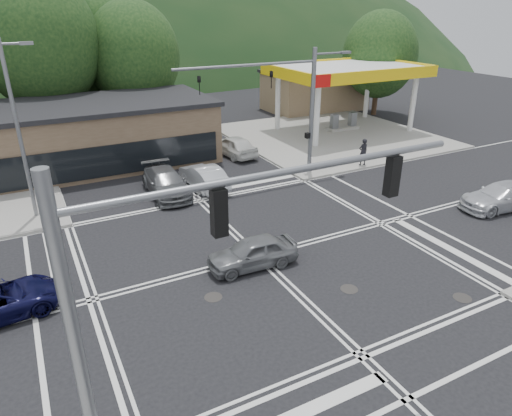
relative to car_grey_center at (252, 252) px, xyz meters
name	(u,v)px	position (x,y,z in m)	size (l,w,h in m)	color
ground	(258,256)	(0.60, 0.65, -0.67)	(120.00, 120.00, 0.00)	black
sidewalk_ne	(331,136)	(15.60, 15.65, -0.59)	(16.00, 16.00, 0.15)	gray
gas_station_canopy	(347,73)	(17.59, 16.64, 4.37)	(12.32, 8.34, 5.75)	silver
convenience_store	(314,91)	(20.60, 25.65, 1.23)	(10.00, 6.00, 3.80)	#846B4F
commercial_row	(30,143)	(-7.40, 17.65, 1.33)	(24.00, 8.00, 4.00)	brown
hill_north	(53,60)	(0.60, 90.65, -0.67)	(252.00, 126.00, 140.00)	black
tree_n_b	(38,42)	(-5.40, 24.65, 7.12)	(9.00, 9.00, 12.98)	#382619
tree_n_c	(133,55)	(1.60, 24.65, 5.82)	(7.60, 7.60, 10.87)	#382619
tree_n_e	(86,45)	(-1.40, 28.65, 6.47)	(8.40, 8.40, 11.98)	#382619
tree_ne	(380,55)	(24.60, 20.65, 5.17)	(7.20, 7.20, 9.99)	#382619
streetlight_nw	(18,124)	(-7.84, 9.65, 4.38)	(2.50, 0.25, 9.00)	slate
signal_mast_ne	(296,98)	(7.55, 8.85, 4.41)	(11.65, 0.30, 8.00)	slate
signal_mast_sw	(166,292)	(-5.79, -7.55, 4.45)	(9.14, 0.28, 8.00)	slate
car_grey_center	(252,252)	(0.00, 0.00, 0.00)	(1.57, 3.91, 1.33)	slate
car_silver_east	(502,196)	(14.98, -0.89, 0.04)	(1.98, 4.86, 1.41)	#BABCC2
car_queue_a	(204,176)	(1.60, 9.65, 0.05)	(1.53, 4.38, 1.44)	silver
car_queue_b	(234,146)	(5.98, 14.65, 0.10)	(1.80, 4.48, 1.53)	silver
car_northbound	(166,182)	(-0.78, 9.65, 0.07)	(2.06, 5.07, 1.47)	#57595B
pedestrian	(363,152)	(12.73, 8.15, 0.42)	(0.68, 0.45, 1.87)	black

